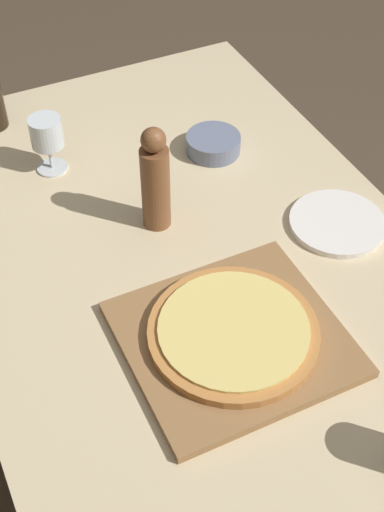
% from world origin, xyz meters
% --- Properties ---
extents(ground_plane, '(12.00, 12.00, 0.00)m').
position_xyz_m(ground_plane, '(0.00, 0.00, 0.00)').
color(ground_plane, '#4C3D2D').
extents(dining_table, '(0.94, 1.51, 0.76)m').
position_xyz_m(dining_table, '(0.00, 0.00, 0.67)').
color(dining_table, '#CCB78E').
rests_on(dining_table, ground_plane).
extents(cutting_board, '(0.38, 0.36, 0.02)m').
position_xyz_m(cutting_board, '(-0.02, -0.21, 0.77)').
color(cutting_board, olive).
rests_on(cutting_board, dining_table).
extents(pizza, '(0.31, 0.31, 0.02)m').
position_xyz_m(pizza, '(-0.02, -0.21, 0.79)').
color(pizza, '#BC7A3D').
rests_on(pizza, cutting_board).
extents(pepper_mill, '(0.06, 0.06, 0.24)m').
position_xyz_m(pepper_mill, '(-0.02, 0.14, 0.88)').
color(pepper_mill, brown).
rests_on(pepper_mill, dining_table).
extents(wine_glass, '(0.07, 0.07, 0.14)m').
position_xyz_m(wine_glass, '(-0.17, 0.41, 0.86)').
color(wine_glass, silver).
rests_on(wine_glass, dining_table).
extents(small_bowl, '(0.13, 0.13, 0.04)m').
position_xyz_m(small_bowl, '(0.20, 0.31, 0.78)').
color(small_bowl, slate).
rests_on(small_bowl, dining_table).
extents(dinner_plate, '(0.20, 0.20, 0.01)m').
position_xyz_m(dinner_plate, '(0.32, -0.03, 0.77)').
color(dinner_plate, white).
rests_on(dinner_plate, dining_table).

